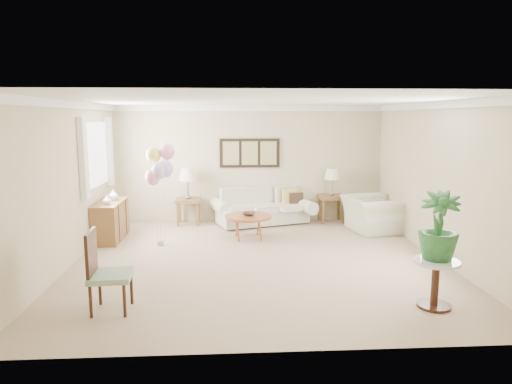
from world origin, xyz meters
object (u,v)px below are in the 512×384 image
coffee_table (248,217)px  balloon_cluster (160,165)px  sofa (263,210)px  accent_chair (104,270)px  armchair (371,214)px

coffee_table → balloon_cluster: 1.98m
sofa → accent_chair: (-2.26, -4.56, 0.21)m
coffee_table → sofa: bearing=73.6°
sofa → accent_chair: size_ratio=2.38×
sofa → coffee_table: size_ratio=2.63×
sofa → balloon_cluster: 2.84m
coffee_table → balloon_cluster: size_ratio=0.48×
armchair → balloon_cluster: (-4.18, -0.81, 1.13)m
balloon_cluster → armchair: bearing=10.9°
armchair → sofa: bearing=59.6°
accent_chair → balloon_cluster: 3.08m
coffee_table → armchair: (2.56, 0.42, -0.06)m
sofa → balloon_cluster: size_ratio=1.27×
sofa → armchair: sofa is taller
accent_chair → balloon_cluster: balloon_cluster is taller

